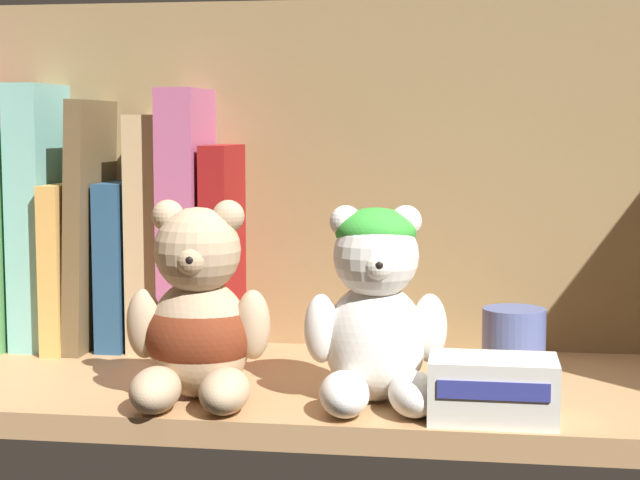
{
  "coord_description": "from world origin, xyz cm",
  "views": [
    {
      "loc": [
        13.2,
        -83.09,
        22.56
      ],
      "look_at": [
        0.5,
        0.0,
        13.39
      ],
      "focal_mm": 59.13,
      "sensor_mm": 36.0,
      "label": 1
    }
  ],
  "objects_px": {
    "book_3": "(46,215)",
    "pillar_candle": "(514,342)",
    "book_6": "(123,264)",
    "book_9": "(227,247)",
    "book_2": "(14,236)",
    "book_4": "(76,263)",
    "book_5": "(97,224)",
    "teddy_bear_smaller": "(376,310)",
    "book_7": "(155,232)",
    "book_8": "(192,220)",
    "teddy_bear_larger": "(198,322)",
    "small_product_box": "(493,389)"
  },
  "relations": [
    {
      "from": "book_5",
      "to": "book_6",
      "type": "relative_size",
      "value": 1.49
    },
    {
      "from": "book_4",
      "to": "book_3",
      "type": "bearing_deg",
      "value": 180.0
    },
    {
      "from": "book_2",
      "to": "book_7",
      "type": "distance_m",
      "value": 0.14
    },
    {
      "from": "book_5",
      "to": "teddy_bear_larger",
      "type": "xyz_separation_m",
      "value": [
        0.15,
        -0.18,
        -0.06
      ]
    },
    {
      "from": "book_9",
      "to": "pillar_candle",
      "type": "xyz_separation_m",
      "value": [
        0.26,
        -0.07,
        -0.07
      ]
    },
    {
      "from": "book_6",
      "to": "book_7",
      "type": "height_order",
      "value": "book_7"
    },
    {
      "from": "book_4",
      "to": "book_5",
      "type": "bearing_deg",
      "value": 0.0
    },
    {
      "from": "book_3",
      "to": "pillar_candle",
      "type": "relative_size",
      "value": 4.3
    },
    {
      "from": "book_6",
      "to": "book_9",
      "type": "relative_size",
      "value": 0.82
    },
    {
      "from": "book_4",
      "to": "book_7",
      "type": "distance_m",
      "value": 0.08
    },
    {
      "from": "book_2",
      "to": "book_5",
      "type": "distance_m",
      "value": 0.08
    },
    {
      "from": "book_4",
      "to": "small_product_box",
      "type": "bearing_deg",
      "value": -28.28
    },
    {
      "from": "small_product_box",
      "to": "teddy_bear_smaller",
      "type": "bearing_deg",
      "value": 158.13
    },
    {
      "from": "teddy_bear_larger",
      "to": "book_2",
      "type": "bearing_deg",
      "value": 141.41
    },
    {
      "from": "book_6",
      "to": "book_8",
      "type": "distance_m",
      "value": 0.08
    },
    {
      "from": "book_8",
      "to": "small_product_box",
      "type": "relative_size",
      "value": 2.68
    },
    {
      "from": "book_3",
      "to": "book_8",
      "type": "xyz_separation_m",
      "value": [
        0.14,
        0.0,
        -0.0
      ]
    },
    {
      "from": "book_3",
      "to": "book_5",
      "type": "bearing_deg",
      "value": 0.0
    },
    {
      "from": "book_3",
      "to": "book_6",
      "type": "xyz_separation_m",
      "value": [
        0.07,
        0.0,
        -0.04
      ]
    },
    {
      "from": "teddy_bear_larger",
      "to": "teddy_bear_smaller",
      "type": "relative_size",
      "value": 1.02
    },
    {
      "from": "book_2",
      "to": "book_5",
      "type": "bearing_deg",
      "value": 0.0
    },
    {
      "from": "book_3",
      "to": "book_5",
      "type": "height_order",
      "value": "book_3"
    },
    {
      "from": "book_2",
      "to": "book_7",
      "type": "height_order",
      "value": "book_7"
    },
    {
      "from": "teddy_bear_larger",
      "to": "book_7",
      "type": "bearing_deg",
      "value": 116.33
    },
    {
      "from": "book_3",
      "to": "book_8",
      "type": "relative_size",
      "value": 1.02
    },
    {
      "from": "book_3",
      "to": "book_7",
      "type": "distance_m",
      "value": 0.11
    },
    {
      "from": "book_8",
      "to": "book_4",
      "type": "bearing_deg",
      "value": 180.0
    },
    {
      "from": "book_8",
      "to": "teddy_bear_larger",
      "type": "relative_size",
      "value": 1.58
    },
    {
      "from": "book_4",
      "to": "book_7",
      "type": "relative_size",
      "value": 0.71
    },
    {
      "from": "book_5",
      "to": "small_product_box",
      "type": "relative_size",
      "value": 2.57
    },
    {
      "from": "book_5",
      "to": "book_9",
      "type": "height_order",
      "value": "book_5"
    },
    {
      "from": "book_5",
      "to": "teddy_bear_smaller",
      "type": "bearing_deg",
      "value": -31.85
    },
    {
      "from": "book_7",
      "to": "small_product_box",
      "type": "relative_size",
      "value": 2.41
    },
    {
      "from": "book_5",
      "to": "book_9",
      "type": "distance_m",
      "value": 0.13
    },
    {
      "from": "book_8",
      "to": "teddy_bear_larger",
      "type": "distance_m",
      "value": 0.2
    },
    {
      "from": "book_7",
      "to": "book_6",
      "type": "bearing_deg",
      "value": 180.0
    },
    {
      "from": "teddy_bear_larger",
      "to": "book_3",
      "type": "bearing_deg",
      "value": 137.15
    },
    {
      "from": "teddy_bear_larger",
      "to": "small_product_box",
      "type": "height_order",
      "value": "teddy_bear_larger"
    },
    {
      "from": "book_6",
      "to": "teddy_bear_larger",
      "type": "distance_m",
      "value": 0.22
    },
    {
      "from": "book_5",
      "to": "book_7",
      "type": "xyz_separation_m",
      "value": [
        0.06,
        0.0,
        -0.01
      ]
    },
    {
      "from": "book_7",
      "to": "book_8",
      "type": "distance_m",
      "value": 0.04
    },
    {
      "from": "book_9",
      "to": "book_2",
      "type": "bearing_deg",
      "value": -180.0
    },
    {
      "from": "book_3",
      "to": "book_9",
      "type": "bearing_deg",
      "value": 0.0
    },
    {
      "from": "book_5",
      "to": "teddy_bear_smaller",
      "type": "distance_m",
      "value": 0.33
    },
    {
      "from": "book_8",
      "to": "book_7",
      "type": "bearing_deg",
      "value": 180.0
    },
    {
      "from": "book_7",
      "to": "pillar_candle",
      "type": "relative_size",
      "value": 3.8
    },
    {
      "from": "book_3",
      "to": "book_5",
      "type": "xyz_separation_m",
      "value": [
        0.05,
        0.0,
        -0.01
      ]
    },
    {
      "from": "book_5",
      "to": "small_product_box",
      "type": "xyz_separation_m",
      "value": [
        0.36,
        -0.21,
        -0.09
      ]
    },
    {
      "from": "book_5",
      "to": "book_9",
      "type": "bearing_deg",
      "value": 0.0
    },
    {
      "from": "book_4",
      "to": "teddy_bear_larger",
      "type": "distance_m",
      "value": 0.25
    }
  ]
}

